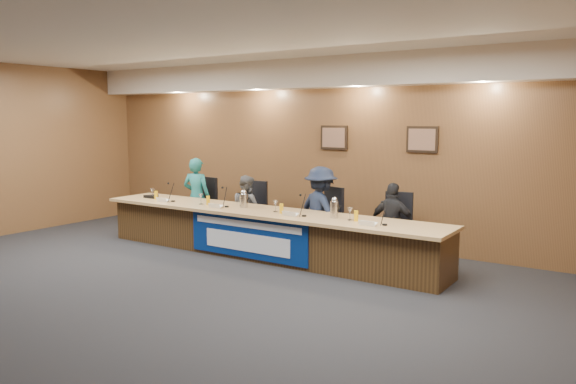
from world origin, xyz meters
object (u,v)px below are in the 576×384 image
Objects in this scene: dais_body at (263,234)px; banner at (247,237)px; panelist_a at (197,197)px; carafe_right at (334,210)px; speakerphone at (152,196)px; office_chair_b at (250,215)px; carafe_mid at (244,201)px; panelist_b at (247,209)px; panelist_c at (321,211)px; office_chair_d at (395,233)px; office_chair_c at (324,224)px; panelist_d at (393,225)px; office_chair_a at (201,209)px.

dais_body is 2.73× the size of banner.
panelist_a reaches higher than dais_body.
carafe_right reaches higher than speakerphone.
panelist_a is 3.33m from carafe_right.
office_chair_b is 0.88m from carafe_mid.
panelist_b is 0.84× the size of panelist_c.
office_chair_c is at bearing 170.12° from office_chair_d.
carafe_mid is 1.69m from carafe_right.
office_chair_b is at bearing -70.66° from panelist_b.
office_chair_b and office_chair_c have the same top height.
office_chair_c is (0.71, 0.70, 0.13)m from dais_body.
speakerphone reaches higher than office_chair_c.
banner is at bearing 137.96° from panelist_a.
panelist_b reaches higher than banner.
banner reaches higher than office_chair_d.
panelist_d is at bearing -158.63° from panelist_c.
office_chair_c is (2.68, 0.10, -0.25)m from panelist_a.
carafe_right reaches higher than office_chair_d.
dais_body is 4.11× the size of panelist_a.
speakerphone is (-1.67, -0.75, 0.30)m from office_chair_b.
panelist_a is 3.04× the size of office_chair_a.
panelist_a is 4.57× the size of speakerphone.
banner is 4.58× the size of office_chair_a.
panelist_d is at bearing 14.14° from carafe_mid.
panelist_a is 1.69m from carafe_mid.
panelist_b is 2.74m from office_chair_d.
office_chair_b is at bearing -161.94° from office_chair_c.
speakerphone is (-2.46, -0.05, 0.43)m from dais_body.
panelist_b reaches higher than office_chair_d.
panelist_b reaches higher than office_chair_b.
carafe_right is (1.69, -0.04, 0.01)m from carafe_mid.
office_chair_a is 1.97× the size of carafe_right.
panelist_c is at bearing 28.15° from carafe_mid.
office_chair_a is at bearing 56.62° from speakerphone.
banner is 1.32m from office_chair_c.
panelist_a is at bearing 163.08° from dais_body.
dais_body is 4.82× the size of panelist_d.
speakerphone is (-0.49, -0.75, 0.30)m from office_chair_a.
carafe_right is at bearing -1.22° from carafe_mid.
panelist_d reaches higher than office_chair_a.
banner is 2.52m from speakerphone.
office_chair_b is at bearing 138.42° from dais_body.
office_chair_c is 1.00× the size of office_chair_d.
panelist_a reaches higher than panelist_b.
banner is at bearing -60.51° from office_chair_b.
dais_body is 2.09m from office_chair_a.
office_chair_d is at bearing 166.67° from panelist_a.
office_chair_b is at bearing 17.55° from panelist_c.
panelist_d reaches higher than office_chair_b.
panelist_c is 0.87m from carafe_right.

